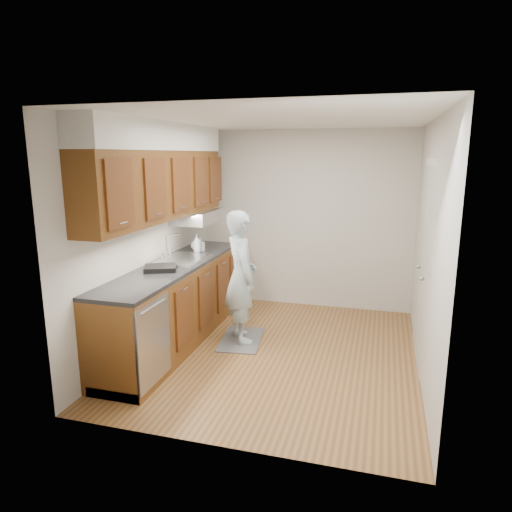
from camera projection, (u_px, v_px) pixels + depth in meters
The scene contains 14 objects.
floor at pixel (276, 352), 5.08m from camera, with size 3.50×3.50×0.00m, color olive.
ceiling at pixel (279, 119), 4.54m from camera, with size 3.50×3.50×0.00m, color white.
wall_left at pixel (150, 236), 5.21m from camera, with size 0.02×3.50×2.50m, color beige.
wall_right at pixel (428, 250), 4.42m from camera, with size 0.02×3.50×2.50m, color beige.
wall_back at pixel (305, 220), 6.46m from camera, with size 3.00×0.02×2.50m, color beige.
counter at pixel (176, 301), 5.29m from camera, with size 0.64×2.80×1.30m.
upper_cabinets at pixel (162, 174), 5.05m from camera, with size 0.47×2.80×1.21m.
closet_door at pixel (423, 266), 4.75m from camera, with size 0.02×1.22×2.05m, color silver.
floor_mat at pixel (241, 339), 5.42m from camera, with size 0.46×0.78×0.01m, color slate.
person at pixel (241, 268), 5.23m from camera, with size 0.61×0.41×1.74m, color #A7C0CC.
soap_bottle_a at pixel (197, 243), 5.76m from camera, with size 0.09×0.09×0.24m, color silver.
soap_bottle_b at pixel (201, 244), 5.86m from camera, with size 0.08×0.08×0.17m, color silver.
soap_bottle_c at pixel (196, 243), 5.94m from camera, with size 0.14×0.14×0.18m, color silver.
dish_rack at pixel (160, 268), 4.89m from camera, with size 0.33×0.28×0.05m, color black.
Camera 1 is at (1.06, -4.61, 2.16)m, focal length 32.00 mm.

